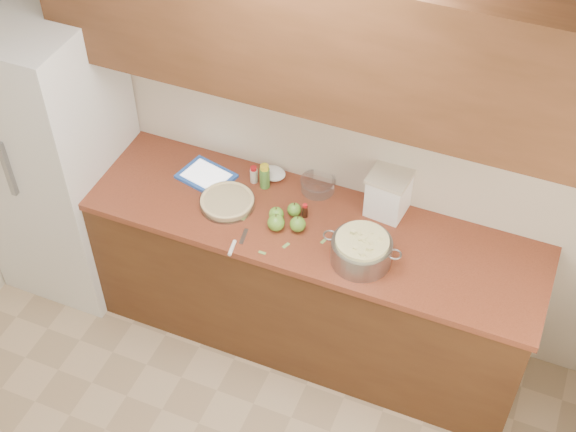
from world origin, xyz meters
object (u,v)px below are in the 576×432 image
at_px(pie, 227,202).
at_px(colander, 361,250).
at_px(tablet, 206,176).
at_px(flour_canister, 388,193).

distance_m(pie, colander, 0.78).
bearing_deg(pie, colander, -7.45).
xyz_separation_m(pie, tablet, (-0.20, 0.15, -0.01)).
xyz_separation_m(flour_canister, tablet, (-0.99, -0.13, -0.12)).
relative_size(colander, tablet, 1.23).
height_order(flour_canister, tablet, flour_canister).
distance_m(flour_canister, tablet, 1.00).
bearing_deg(colander, pie, 172.55).
bearing_deg(colander, tablet, 165.52).
distance_m(colander, flour_canister, 0.39).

